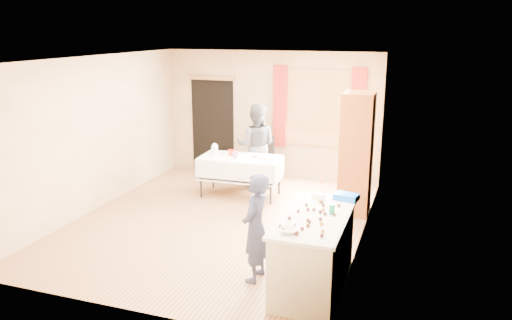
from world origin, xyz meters
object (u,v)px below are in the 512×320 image
at_px(party_table, 240,173).
at_px(chair, 264,170).
at_px(woman, 256,146).
at_px(counter, 314,251).
at_px(cabinet, 356,154).
at_px(girl, 256,228).

bearing_deg(party_table, chair, 75.60).
bearing_deg(woman, chair, -134.38).
bearing_deg(chair, counter, -77.28).
xyz_separation_m(cabinet, chair, (-1.94, 1.02, -0.74)).
height_order(cabinet, party_table, cabinet).
bearing_deg(girl, chair, -160.85).
xyz_separation_m(girl, woman, (-1.23, 3.61, 0.13)).
bearing_deg(cabinet, chair, 152.35).
bearing_deg(chair, girl, -87.11).
bearing_deg(girl, cabinet, 166.11).
bearing_deg(cabinet, woman, 157.47).
bearing_deg(chair, cabinet, -41.33).
relative_size(chair, girl, 0.69).
bearing_deg(girl, counter, 98.17).
bearing_deg(woman, counter, 108.25).
bearing_deg(cabinet, girl, -106.47).
height_order(cabinet, counter, cabinet).
bearing_deg(woman, cabinet, 146.87).
relative_size(girl, woman, 0.84).
height_order(party_table, woman, woman).
relative_size(counter, woman, 1.00).
distance_m(chair, woman, 0.57).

